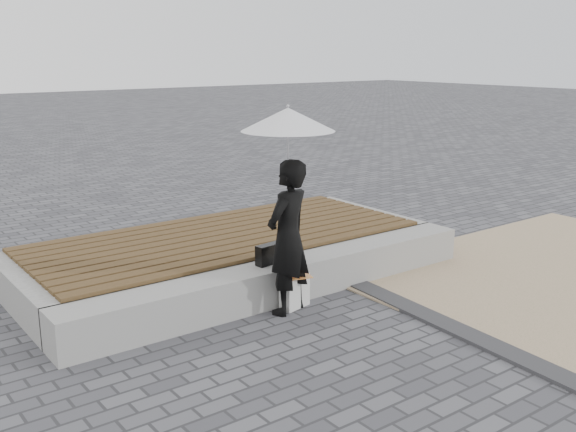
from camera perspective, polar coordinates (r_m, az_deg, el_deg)
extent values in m
plane|color=#535459|center=(6.09, 8.82, -11.21)|extent=(80.00, 80.00, 0.00)
cube|color=#323235|center=(6.33, 16.98, -10.52)|extent=(0.61, 5.20, 0.04)
cube|color=gray|center=(7.14, -0.33, -5.47)|extent=(5.00, 0.45, 0.40)
cube|color=#A5A5A0|center=(8.08, -5.40, -3.18)|extent=(5.00, 2.00, 0.40)
imported|color=black|center=(6.58, 0.00, -1.84)|extent=(0.67, 0.55, 1.56)
cylinder|color=#BCBCC2|center=(6.44, 0.00, 3.30)|extent=(0.02, 0.02, 0.90)
cone|color=silver|center=(6.36, 0.00, 8.28)|extent=(0.90, 0.90, 0.22)
sphere|color=#BCBCC2|center=(6.35, 0.00, 9.41)|extent=(0.03, 0.03, 0.03)
cube|color=black|center=(6.97, -1.63, -3.28)|extent=(0.32, 0.15, 0.21)
cube|color=silver|center=(6.88, 0.57, -6.47)|extent=(0.35, 0.21, 0.35)
cube|color=#E34D3B|center=(6.78, 0.83, -5.17)|extent=(0.31, 0.26, 0.01)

